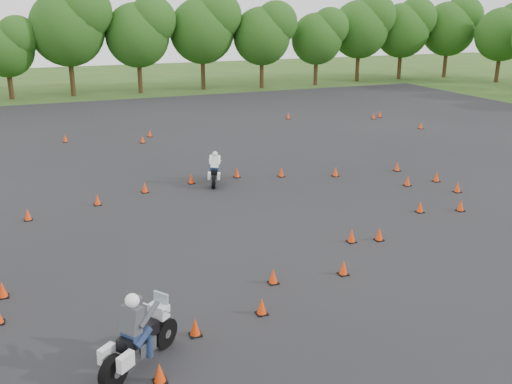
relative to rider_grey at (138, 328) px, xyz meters
The scene contains 6 objects.
ground 6.97m from the rider_grey, 31.13° to the left, with size 140.00×140.00×0.00m, color #2D5119.
asphalt_pad 11.29m from the rider_grey, 58.31° to the left, with size 62.00×62.00×0.00m, color black.
treeline 38.98m from the rider_grey, 81.21° to the left, with size 86.93×32.48×10.49m.
traffic_cones 10.66m from the rider_grey, 58.29° to the left, with size 36.76×33.39×0.45m.
rider_grey is the anchor object (origin of this frame).
rider_white 14.21m from the rider_grey, 65.32° to the left, with size 2.06×0.63×1.59m, color white, non-canonical shape.
Camera 1 is at (-7.65, -14.95, 7.82)m, focal length 40.00 mm.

